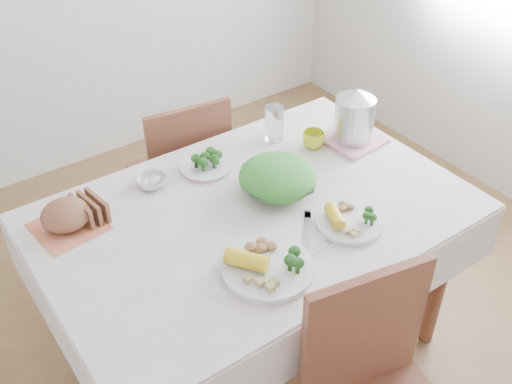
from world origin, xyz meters
TOP-DOWN VIEW (x-y plane):
  - floor at (0.00, 0.00)m, footprint 3.60×3.60m
  - dining_table at (0.00, 0.00)m, footprint 1.40×0.90m
  - tablecloth at (0.00, 0.00)m, footprint 1.50×1.00m
  - chair_far at (0.09, 0.75)m, footprint 0.45×0.45m
  - salad_bowl at (0.13, 0.04)m, footprint 0.35×0.35m
  - dinner_plate_left at (-0.14, -0.27)m, footprint 0.36×0.36m
  - dinner_plate_right at (0.22, -0.25)m, footprint 0.33×0.33m
  - broccoli_plate at (-0.01, 0.32)m, footprint 0.24×0.24m
  - napkin at (-0.57, 0.29)m, footprint 0.24×0.24m
  - bread_loaf at (-0.57, 0.29)m, footprint 0.19×0.19m
  - fruit_bowl at (-0.23, 0.34)m, footprint 0.13×0.13m
  - yellow_mug at (0.43, 0.20)m, footprint 0.12×0.12m
  - glass_tumbler at (0.34, 0.34)m, footprint 0.08×0.08m
  - pink_tray at (0.59, 0.14)m, footprint 0.24×0.24m
  - electric_kettle at (0.59, 0.14)m, footprint 0.21×0.21m
  - fork_right at (0.08, -0.20)m, footprint 0.15×0.16m
  - knife at (0.01, -0.29)m, footprint 0.21×0.05m

SIDE VIEW (x-z plane):
  - floor at x=0.00m, z-range 0.00..0.00m
  - dining_table at x=0.00m, z-range 0.00..0.75m
  - chair_far at x=0.09m, z-range 0.02..0.91m
  - tablecloth at x=0.00m, z-range 0.75..0.76m
  - napkin at x=-0.57m, z-range 0.76..0.77m
  - fork_right at x=0.08m, z-range 0.76..0.77m
  - knife at x=0.01m, z-range 0.76..0.77m
  - pink_tray at x=0.59m, z-range 0.76..0.78m
  - broccoli_plate at x=-0.01m, z-range 0.76..0.78m
  - dinner_plate_left at x=-0.14m, z-range 0.76..0.79m
  - dinner_plate_right at x=0.22m, z-range 0.76..0.78m
  - fruit_bowl at x=-0.23m, z-range 0.76..0.80m
  - salad_bowl at x=0.13m, z-range 0.76..0.83m
  - yellow_mug at x=0.43m, z-range 0.76..0.83m
  - bread_loaf at x=-0.57m, z-range 0.77..0.87m
  - glass_tumbler at x=0.34m, z-range 0.75..0.90m
  - electric_kettle at x=0.59m, z-range 0.77..1.00m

